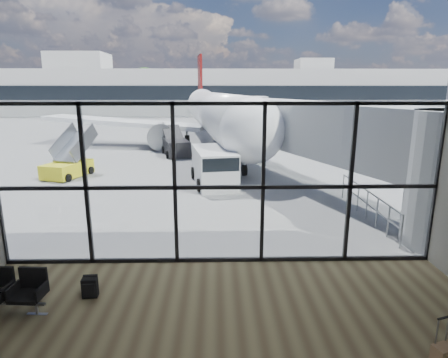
{
  "coord_description": "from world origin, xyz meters",
  "views": [
    {
      "loc": [
        -0.07,
        -9.84,
        4.84
      ],
      "look_at": [
        0.2,
        3.0,
        1.7
      ],
      "focal_mm": 30.0,
      "sensor_mm": 36.0,
      "label": 1
    }
  ],
  "objects_px": {
    "service_van": "(214,167)",
    "mobile_stairs": "(68,167)",
    "airliner": "(215,113)",
    "backpack": "(90,287)",
    "belt_loader": "(176,146)"
  },
  "relations": [
    {
      "from": "service_van",
      "to": "mobile_stairs",
      "type": "xyz_separation_m",
      "value": [
        -8.17,
        1.96,
        -0.39
      ]
    },
    {
      "from": "airliner",
      "to": "service_van",
      "type": "height_order",
      "value": "airliner"
    },
    {
      "from": "backpack",
      "to": "belt_loader",
      "type": "xyz_separation_m",
      "value": [
        0.04,
        19.29,
        0.42
      ]
    },
    {
      "from": "airliner",
      "to": "mobile_stairs",
      "type": "height_order",
      "value": "airliner"
    },
    {
      "from": "airliner",
      "to": "mobile_stairs",
      "type": "xyz_separation_m",
      "value": [
        -8.19,
        -12.99,
        -2.14
      ]
    },
    {
      "from": "belt_loader",
      "to": "mobile_stairs",
      "type": "xyz_separation_m",
      "value": [
        -5.31,
        -6.69,
        -0.13
      ]
    },
    {
      "from": "backpack",
      "to": "belt_loader",
      "type": "height_order",
      "value": "belt_loader"
    },
    {
      "from": "mobile_stairs",
      "to": "backpack",
      "type": "bearing_deg",
      "value": -49.48
    },
    {
      "from": "backpack",
      "to": "airliner",
      "type": "relative_size",
      "value": 0.02
    },
    {
      "from": "backpack",
      "to": "belt_loader",
      "type": "bearing_deg",
      "value": 85.24
    },
    {
      "from": "airliner",
      "to": "backpack",
      "type": "bearing_deg",
      "value": -103.83
    },
    {
      "from": "service_van",
      "to": "belt_loader",
      "type": "xyz_separation_m",
      "value": [
        -2.86,
        8.66,
        -0.26
      ]
    },
    {
      "from": "airliner",
      "to": "belt_loader",
      "type": "relative_size",
      "value": 7.42
    },
    {
      "from": "backpack",
      "to": "mobile_stairs",
      "type": "bearing_deg",
      "value": 108.05
    },
    {
      "from": "belt_loader",
      "to": "backpack",
      "type": "bearing_deg",
      "value": -105.11
    }
  ]
}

